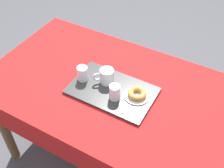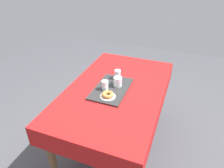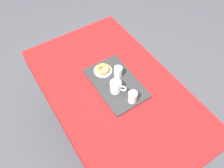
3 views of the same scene
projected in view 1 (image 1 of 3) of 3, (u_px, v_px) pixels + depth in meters
name	position (u px, v px, depth m)	size (l,w,h in m)	color
ground_plane	(110.00, 157.00, 2.15)	(6.00, 6.00, 0.00)	#47474C
dining_table	(110.00, 97.00, 1.68)	(1.45, 0.87, 0.76)	red
serving_tray	(112.00, 91.00, 1.58)	(0.47, 0.30, 0.02)	#2D2D2D
tea_mug_left	(107.00, 76.00, 1.59)	(0.11, 0.09, 0.09)	white
water_glass_near	(83.00, 74.00, 1.60)	(0.06, 0.06, 0.09)	white
water_glass_far	(115.00, 93.00, 1.50)	(0.06, 0.06, 0.09)	white
donut_plate_left	(137.00, 96.00, 1.53)	(0.14, 0.14, 0.01)	white
sugar_donut_left	(137.00, 93.00, 1.52)	(0.10, 0.10, 0.03)	#BC7F3D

